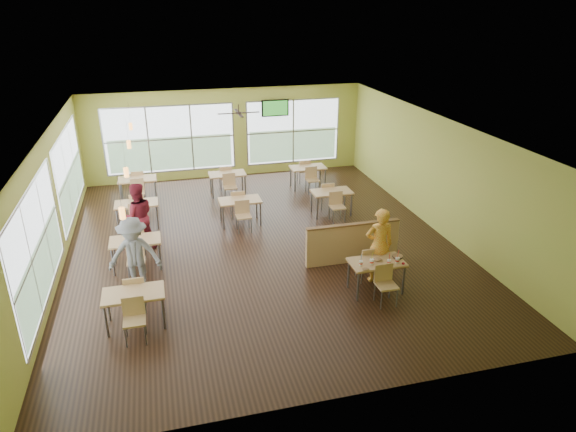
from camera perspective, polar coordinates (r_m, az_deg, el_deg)
The scene contains 20 objects.
room at distance 13.25m, azimuth -3.13°, elevation 3.11°, with size 12.00×12.04×3.20m.
window_bays at distance 15.98m, azimuth -14.79°, elevation 5.42°, with size 9.24×10.24×2.38m.
main_table at distance 11.60m, azimuth 9.82°, elevation -5.50°, with size 1.22×1.52×0.87m.
half_wall_divider at distance 12.83m, azimuth 7.19°, elevation -2.96°, with size 2.40×0.14×1.04m.
dining_tables at distance 15.03m, azimuth -8.30°, elevation 1.42°, with size 6.92×8.72×0.87m.
pendant_lights at distance 13.42m, azimuth -17.40°, elevation 6.18°, with size 0.11×7.31×0.86m.
ceiling_fan at distance 15.73m, azimuth -5.50°, elevation 11.34°, with size 1.25×1.25×0.29m.
tv_backwall at distance 18.96m, azimuth -1.44°, elevation 11.91°, with size 1.00×0.07×0.60m.
man_plaid at distance 11.90m, azimuth 10.09°, elevation -3.25°, with size 0.66×0.44×1.81m, color orange.
patron_maroon at distance 13.82m, azimuth -16.37°, elevation -0.05°, with size 0.88×0.69×1.81m, color maroon.
patron_grey at distance 11.82m, azimuth -16.70°, elevation -4.19°, with size 1.15×0.66×1.78m, color slate.
cup_blue at distance 11.28m, azimuth 8.10°, elevation -5.20°, with size 0.08×0.08×0.30m.
cup_yellow at distance 11.36m, azimuth 9.29°, elevation -5.03°, with size 0.10×0.10×0.35m.
cup_red_near at distance 11.44m, azimuth 11.16°, elevation -5.01°, with size 0.09×0.09×0.31m.
cup_red_far at distance 11.52m, azimuth 12.06°, elevation -4.83°, with size 0.10×0.10×0.35m.
food_basket at distance 11.76m, azimuth 12.07°, elevation -4.43°, with size 0.25×0.25×0.06m.
ketchup_cup at distance 11.54m, azimuth 12.69°, elevation -5.16°, with size 0.06×0.06×0.03m, color maroon.
wrapper_left at distance 11.15m, azimuth 8.63°, elevation -5.85°, with size 0.15×0.14×0.04m, color #AA8052.
wrapper_mid at distance 11.58m, azimuth 9.91°, elevation -4.76°, with size 0.20×0.18×0.05m, color #AA8052.
wrapper_right at distance 11.39m, azimuth 11.15°, elevation -5.41°, with size 0.13×0.12×0.03m, color #AA8052.
Camera 1 is at (-2.43, -12.22, 6.11)m, focal length 32.00 mm.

